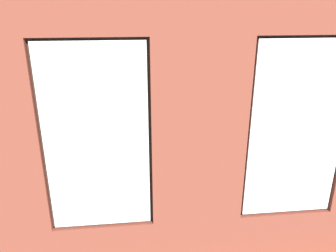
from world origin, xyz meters
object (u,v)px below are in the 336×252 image
Objects in this scene: couch_left at (298,142)px; candle_jar at (176,139)px; potted_plant_by_left_couch at (255,119)px; coffee_table at (160,148)px; table_plant_small at (165,142)px; remote_silver at (141,148)px; potted_plant_beside_window_right at (5,213)px; potted_plant_between_couches at (298,178)px; cup_ceramic at (160,143)px; potted_plant_corner_near_left at (264,92)px; couch_by_window at (198,209)px; potted_plant_near_tv at (11,168)px; remote_gray at (152,143)px; media_console at (0,168)px; potted_plant_mid_room_small at (191,133)px.

candle_jar is (2.51, -0.08, 0.14)m from couch_left.
couch_left reaches higher than potted_plant_by_left_couch.
candle_jar is at bearing -156.21° from coffee_table.
coffee_table is at bearing -54.19° from table_plant_small.
potted_plant_beside_window_right reaches higher than remote_silver.
couch_left is 1.49× the size of potted_plant_between_couches.
potted_plant_by_left_couch reaches higher than cup_ceramic.
candle_jar is 0.08× the size of potted_plant_corner_near_left.
potted_plant_near_tv is (2.63, -0.72, 0.40)m from couch_by_window.
candle_jar is at bearing -131.61° from table_plant_small.
remote_gray is at bearing -147.05° from potted_plant_near_tv.
remote_gray is at bearing -43.61° from table_plant_small.
couch_by_window reaches higher than remote_silver.
couch_left is 10.97× the size of remote_gray.
potted_plant_between_couches is (-1.91, 2.07, 0.26)m from remote_gray.
potted_plant_between_couches is at bearing 131.85° from cup_ceramic.
couch_left is at bearing 86.40° from potted_plant_corner_near_left.
potted_plant_near_tv reaches higher than potted_plant_corner_near_left.
couch_left is at bearing -113.59° from remote_silver.
potted_plant_by_left_couch is at bearing -101.29° from potted_plant_between_couches.
remote_silver is at bearing -84.76° from couch_left.
potted_plant_corner_near_left is (-2.65, -2.19, 0.32)m from candle_jar.
couch_by_window is 11.34× the size of remote_silver.
potted_plant_by_left_couch is 0.41× the size of potted_plant_near_tv.
coffee_table is at bearing -97.97° from remote_silver.
media_console is 4.88m from potted_plant_between_couches.
potted_plant_mid_room_small is (-1.12, -0.91, -0.10)m from remote_silver.
potted_plant_near_tv is at bearing -73.52° from couch_left.
cup_ceramic is 3.80m from potted_plant_corner_near_left.
candle_jar is 0.47× the size of table_plant_small.
couch_by_window is 1.51× the size of potted_plant_corner_near_left.
potted_plant_corner_near_left is at bearing -139.09° from potted_plant_beside_window_right.
remote_gray is at bearing -34.72° from coffee_table.
potted_plant_between_couches is at bearing -157.97° from remote_silver.
coffee_table is 1.09m from potted_plant_mid_room_small.
potted_plant_corner_near_left is 6.39m from potted_plant_near_tv.
potted_plant_between_couches is (-1.42, -0.04, 0.37)m from couch_by_window.
potted_plant_near_tv reaches higher than potted_plant_beside_window_right.
couch_left is 1.43m from potted_plant_by_left_couch.
potted_plant_beside_window_right is at bearing 41.57° from table_plant_small.
potted_plant_corner_near_left is at bearing -155.06° from media_console.
remote_gray is at bearing 4.95° from candle_jar.
potted_plant_mid_room_small is at bearing -107.06° from couch_left.
potted_plant_between_couches reaches higher than potted_plant_by_left_couch.
couch_left is 2.20m from potted_plant_mid_room_small.
candle_jar is at bearing -145.07° from remote_gray.
potted_plant_near_tv reaches higher than potted_plant_mid_room_small.
couch_left is at bearing -178.61° from coffee_table.
remote_gray is 1.13m from potted_plant_mid_room_small.
remote_gray is 2.56m from potted_plant_near_tv.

